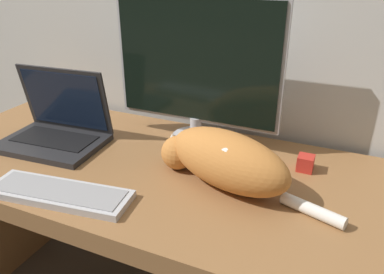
# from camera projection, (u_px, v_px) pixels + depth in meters

# --- Properties ---
(desk) EXTENTS (1.59, 0.68, 0.71)m
(desk) POSITION_uv_depth(u_px,v_px,m) (153.00, 202.00, 1.23)
(desk) COLOR olive
(desk) RESTS_ON ground_plane
(monitor) EXTENTS (0.57, 0.17, 0.49)m
(monitor) POSITION_uv_depth(u_px,v_px,m) (196.00, 68.00, 1.22)
(monitor) COLOR #B2B2B7
(monitor) RESTS_ON desk
(laptop) EXTENTS (0.36, 0.26, 0.25)m
(laptop) POSITION_uv_depth(u_px,v_px,m) (56.00, 129.00, 1.29)
(laptop) COLOR #232326
(laptop) RESTS_ON desk
(external_keyboard) EXTENTS (0.41, 0.17, 0.02)m
(external_keyboard) POSITION_uv_depth(u_px,v_px,m) (59.00, 193.00, 1.00)
(external_keyboard) COLOR #BCBCC1
(external_keyboard) RESTS_ON desk
(cat) EXTENTS (0.54, 0.28, 0.16)m
(cat) POSITION_uv_depth(u_px,v_px,m) (224.00, 159.00, 1.03)
(cat) COLOR #C67A38
(cat) RESTS_ON desk
(small_toy) EXTENTS (0.05, 0.05, 0.05)m
(small_toy) POSITION_uv_depth(u_px,v_px,m) (305.00, 163.00, 1.13)
(small_toy) COLOR red
(small_toy) RESTS_ON desk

